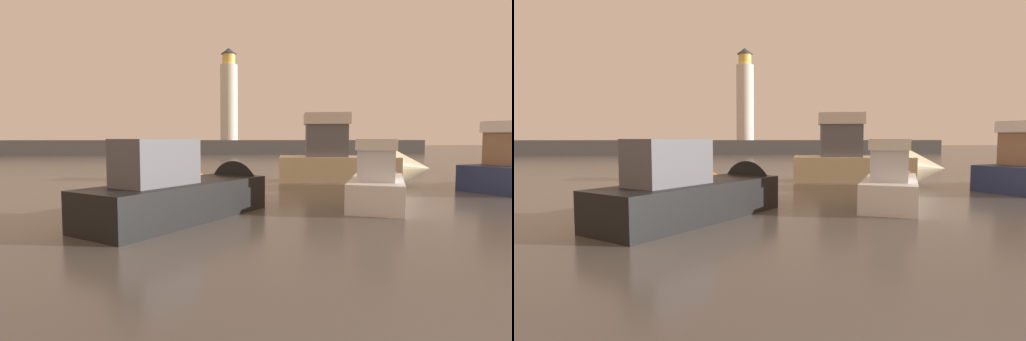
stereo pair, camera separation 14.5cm
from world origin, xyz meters
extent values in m
plane|color=#4C4742|center=(0.00, 33.05, 0.00)|extent=(220.00, 220.00, 0.00)
cube|color=#423F3D|center=(0.00, 66.11, 1.16)|extent=(72.73, 5.52, 2.31)
cylinder|color=silver|center=(2.98, 66.11, 8.46)|extent=(2.85, 2.85, 12.29)
cylinder|color=#F2CC59|center=(2.98, 66.11, 15.46)|extent=(2.14, 2.14, 1.72)
cone|color=#33383D|center=(2.98, 66.11, 16.81)|extent=(2.56, 2.56, 0.98)
cube|color=beige|center=(5.80, 21.57, 0.76)|extent=(7.44, 4.31, 1.52)
cone|color=beige|center=(9.87, 20.59, 0.84)|extent=(3.04, 3.16, 2.65)
cube|color=#595960|center=(5.12, 21.73, 2.48)|extent=(2.85, 2.64, 1.93)
cube|color=silver|center=(5.12, 21.73, 3.79)|extent=(3.14, 2.90, 0.68)
cube|color=white|center=(4.35, 12.96, 0.53)|extent=(4.21, 5.82, 1.05)
cone|color=white|center=(5.80, 15.87, 0.58)|extent=(2.46, 2.41, 1.88)
cube|color=silver|center=(4.03, 12.32, 1.63)|extent=(2.18, 2.62, 1.14)
cube|color=silver|center=(4.03, 12.32, 2.40)|extent=(2.40, 2.88, 0.40)
cube|color=black|center=(-3.24, 11.10, 0.60)|extent=(6.18, 6.62, 1.21)
cone|color=black|center=(-0.63, 14.10, 0.66)|extent=(2.99, 2.98, 2.19)
cube|color=#595960|center=(-3.92, 10.32, 1.91)|extent=(2.67, 2.78, 1.39)
sphere|color=#EA5919|center=(-2.60, 20.62, 0.37)|extent=(0.75, 0.75, 0.75)
camera|label=1|loc=(-2.78, -2.35, 2.62)|focal=28.97mm
camera|label=2|loc=(-2.64, -2.37, 2.62)|focal=28.97mm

